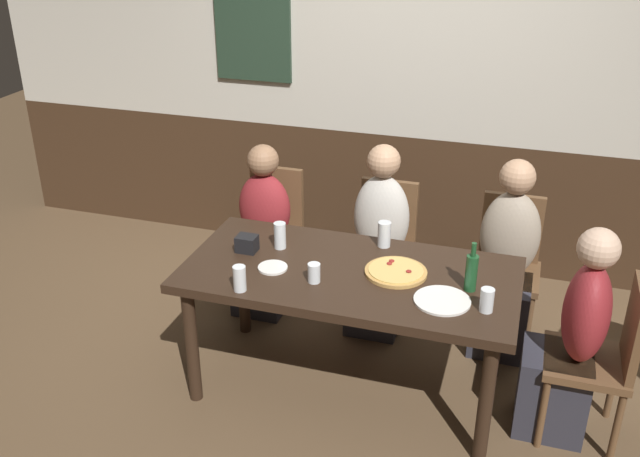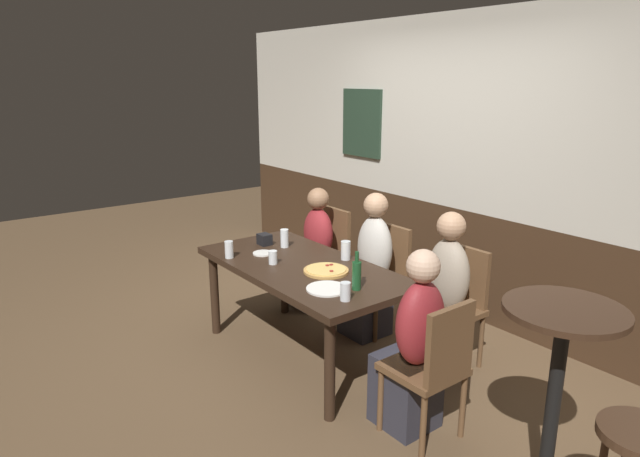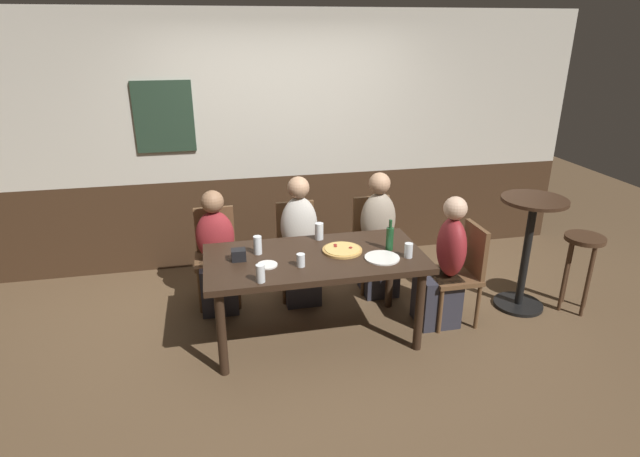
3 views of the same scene
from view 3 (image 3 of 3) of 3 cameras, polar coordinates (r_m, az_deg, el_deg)
name	(u,v)px [view 3 (image 3 of 3)]	position (r m, az deg, el deg)	size (l,w,h in m)	color
ground_plane	(315,336)	(4.39, -0.53, -11.87)	(12.00, 12.00, 0.00)	brown
wall_back	(282,142)	(5.41, -4.25, 9.57)	(6.40, 0.13, 2.60)	#3D2819
dining_table	(315,265)	(4.07, -0.57, -4.11)	(1.73, 0.85, 0.74)	black
chair_right_far	(373,237)	(5.06, 5.97, -0.92)	(0.40, 0.40, 0.88)	brown
chair_left_far	(216,250)	(4.83, -11.48, -2.36)	(0.40, 0.40, 0.88)	brown
chair_head_east	(462,269)	(4.54, 15.50, -4.32)	(0.40, 0.40, 0.88)	brown
chair_mid_far	(297,243)	(4.89, -2.55, -1.64)	(0.40, 0.40, 0.88)	brown
person_right_far	(379,243)	(4.91, 6.54, -1.59)	(0.34, 0.37, 1.18)	#2D2D38
person_left_far	(217,260)	(4.69, -11.40, -3.49)	(0.34, 0.37, 1.11)	#2D2D38
person_head_east	(444,272)	(4.48, 13.63, -4.69)	(0.37, 0.34, 1.15)	#2D2D38
person_mid_far	(300,249)	(4.74, -2.22, -2.33)	(0.34, 0.37, 1.18)	#2D2D38
pizza	(342,250)	(4.11, 2.50, -2.39)	(0.32, 0.32, 0.03)	tan
beer_glass_tall	(319,232)	(4.32, -0.10, -0.43)	(0.07, 0.07, 0.14)	silver
tumbler_water	(261,275)	(3.63, -6.64, -5.12)	(0.06, 0.06, 0.13)	silver
pint_glass_pale	(258,246)	(4.07, -6.96, -1.97)	(0.07, 0.07, 0.15)	silver
highball_clear	(408,251)	(4.04, 9.83, -2.52)	(0.07, 0.07, 0.12)	silver
beer_glass_half	(301,261)	(3.84, -2.16, -3.64)	(0.06, 0.06, 0.10)	silver
beer_bottle_green	(390,238)	(4.14, 7.78, -1.05)	(0.06, 0.06, 0.26)	#194723
plate_white_large	(382,258)	(4.01, 6.93, -3.26)	(0.27, 0.27, 0.01)	white
plate_white_small	(267,265)	(3.89, -5.90, -4.06)	(0.15, 0.15, 0.01)	white
condiment_caddy	(239,255)	(3.99, -9.06, -2.92)	(0.11, 0.09, 0.09)	black
side_bar_table	(528,245)	(4.90, 22.12, -1.70)	(0.56, 0.56, 1.05)	black
bar_stool	(582,253)	(5.07, 27.18, -2.40)	(0.34, 0.34, 0.72)	#422B1C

